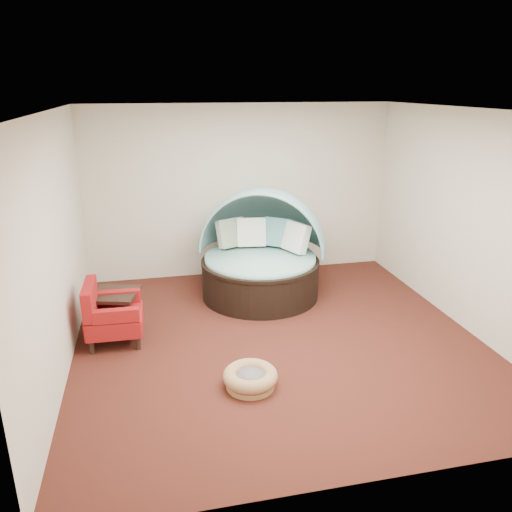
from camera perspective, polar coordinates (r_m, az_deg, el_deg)
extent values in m
plane|color=#481E14|center=(6.44, 2.53, -9.44)|extent=(5.00, 5.00, 0.00)
plane|color=beige|center=(8.27, -1.78, 7.37)|extent=(5.00, 0.00, 5.00)
plane|color=beige|center=(3.71, 12.82, -8.14)|extent=(5.00, 0.00, 5.00)
plane|color=beige|center=(5.80, -21.88, 0.93)|extent=(0.00, 5.00, 5.00)
plane|color=beige|center=(6.96, 23.06, 3.64)|extent=(0.00, 5.00, 5.00)
plane|color=white|center=(5.67, 2.95, 16.31)|extent=(5.00, 5.00, 0.00)
cylinder|color=black|center=(7.58, 0.48, -2.67)|extent=(2.28, 2.28, 0.54)
cylinder|color=black|center=(7.48, 0.48, -0.62)|extent=(2.31, 2.31, 0.05)
cylinder|color=#99D8D0|center=(7.46, 0.48, -0.34)|extent=(2.15, 2.15, 0.12)
cube|color=#305B3D|center=(7.76, -2.85, 2.66)|extent=(0.51, 0.41, 0.47)
cube|color=white|center=(7.78, -0.54, 2.73)|extent=(0.48, 0.31, 0.47)
cube|color=#5FA4A6|center=(7.78, 2.53, 2.72)|extent=(0.51, 0.47, 0.47)
cube|color=white|center=(7.54, 4.60, 2.15)|extent=(0.41, 0.51, 0.47)
cylinder|color=olive|center=(5.51, -0.65, -14.42)|extent=(0.68, 0.68, 0.06)
torus|color=olive|center=(5.45, -0.65, -13.55)|extent=(0.77, 0.77, 0.15)
cylinder|color=slate|center=(5.46, -0.65, -13.72)|extent=(0.46, 0.46, 0.09)
cylinder|color=black|center=(6.39, -18.26, -9.89)|extent=(0.06, 0.06, 0.16)
cylinder|color=black|center=(6.87, -17.77, -7.73)|extent=(0.06, 0.06, 0.16)
cylinder|color=black|center=(6.33, -13.33, -9.66)|extent=(0.06, 0.06, 0.16)
cylinder|color=black|center=(6.81, -13.21, -7.50)|extent=(0.06, 0.06, 0.16)
cube|color=maroon|center=(6.51, -15.80, -7.11)|extent=(0.69, 0.69, 0.24)
cube|color=maroon|center=(6.41, -18.47, -4.68)|extent=(0.14, 0.68, 0.40)
cube|color=maroon|center=(6.16, -15.72, -6.59)|extent=(0.55, 0.12, 0.16)
cube|color=maroon|center=(6.68, -15.40, -4.48)|extent=(0.55, 0.12, 0.16)
cube|color=black|center=(6.67, -15.87, -4.22)|extent=(0.69, 0.69, 0.04)
cube|color=black|center=(6.83, -15.58, -7.17)|extent=(0.61, 0.61, 0.03)
cube|color=black|center=(6.66, -18.09, -7.03)|extent=(0.07, 0.07, 0.49)
cube|color=black|center=(7.04, -16.85, -5.46)|extent=(0.07, 0.07, 0.49)
cube|color=black|center=(6.52, -14.38, -7.25)|extent=(0.07, 0.07, 0.49)
cube|color=black|center=(6.91, -13.32, -5.62)|extent=(0.07, 0.07, 0.49)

